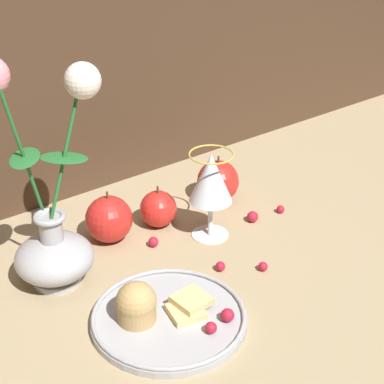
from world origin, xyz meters
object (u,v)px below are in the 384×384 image
at_px(wine_glass, 211,181).
at_px(apple_at_table_edge, 109,219).
at_px(plate_with_pastries, 162,314).
at_px(apple_near_glass, 218,181).
at_px(vase, 52,224).
at_px(apple_beside_vase, 158,209).

height_order(wine_glass, apple_at_table_edge, wine_glass).
relative_size(plate_with_pastries, apple_at_table_edge, 2.39).
xyz_separation_m(apple_near_glass, apple_at_table_edge, (-0.23, 0.00, 0.00)).
bearing_deg(apple_at_table_edge, wine_glass, -32.70).
bearing_deg(vase, apple_beside_vase, 10.47).
distance_m(apple_near_glass, apple_at_table_edge, 0.23).
bearing_deg(apple_beside_vase, apple_near_glass, 2.98).
bearing_deg(plate_with_pastries, apple_at_table_edge, 76.98).
bearing_deg(apple_at_table_edge, vase, -157.55).
relative_size(vase, apple_near_glass, 3.94).
relative_size(apple_beside_vase, apple_at_table_edge, 0.84).
height_order(plate_with_pastries, apple_beside_vase, apple_beside_vase).
distance_m(wine_glass, apple_near_glass, 0.14).
bearing_deg(wine_glass, apple_beside_vase, 122.34).
bearing_deg(wine_glass, plate_with_pastries, -144.81).
distance_m(plate_with_pastries, apple_beside_vase, 0.26).
bearing_deg(apple_near_glass, apple_beside_vase, -177.02).
bearing_deg(apple_beside_vase, apple_at_table_edge, 173.09).
distance_m(vase, plate_with_pastries, 0.21).
distance_m(vase, apple_beside_vase, 0.23).
relative_size(vase, wine_glass, 2.31).
bearing_deg(apple_near_glass, wine_glass, -135.27).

